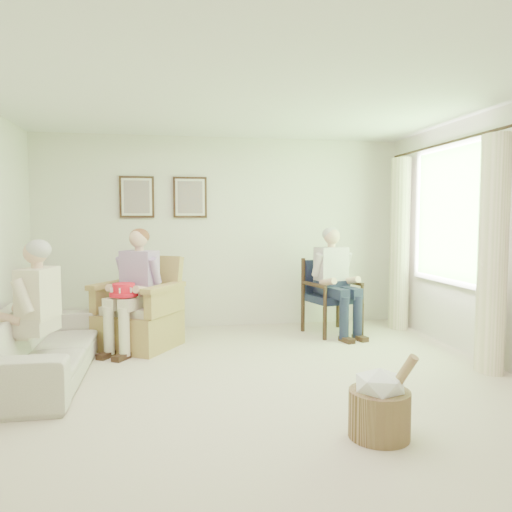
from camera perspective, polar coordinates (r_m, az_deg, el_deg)
name	(u,v)px	position (r m, az deg, el deg)	size (l,w,h in m)	color
floor	(259,394)	(4.43, 0.35, -15.49)	(5.50, 5.50, 0.00)	beige
back_wall	(223,233)	(6.89, -3.78, 2.68)	(5.00, 0.04, 2.60)	silver
front_wall	(427,289)	(1.56, 18.96, -3.59)	(5.00, 0.04, 2.60)	silver
ceiling	(259,84)	(4.31, 0.36, 19.09)	(5.00, 5.50, 0.02)	white
window	(450,211)	(6.20, 21.30, 4.82)	(0.13, 2.50, 1.63)	#2D6B23
curtain_left	(492,255)	(5.32, 25.41, 0.12)	(0.34, 0.34, 2.30)	#FBE4C4
curtain_right	(400,244)	(7.00, 16.09, 1.31)	(0.34, 0.34, 2.30)	#FBE4C4
framed_print_left	(137,197)	(6.83, -13.47, 6.58)	(0.45, 0.05, 0.55)	#382114
framed_print_right	(190,197)	(6.82, -7.55, 6.66)	(0.45, 0.05, 0.55)	#382114
wicker_armchair	(139,318)	(6.01, -13.25, -6.97)	(0.82, 0.82, 1.05)	#A37D4D
wood_armchair	(330,293)	(6.65, 8.45, -4.19)	(0.62, 0.58, 0.95)	black
sofa	(41,344)	(5.19, -23.41, -9.23)	(0.85, 2.17, 0.63)	beige
person_wicker	(137,281)	(5.80, -13.41, -2.78)	(0.40, 0.63, 1.36)	beige
person_dark	(334,274)	(6.46, 8.92, -2.00)	(0.40, 0.63, 1.35)	#191F38
person_sofa	(33,304)	(4.90, -24.16, -5.06)	(0.42, 0.62, 1.28)	beige
red_hat	(124,291)	(5.66, -14.88, -3.86)	(0.31, 0.31, 0.14)	red
hatbox	(380,403)	(3.66, 13.97, -15.98)	(0.52, 0.52, 0.62)	#A17E57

